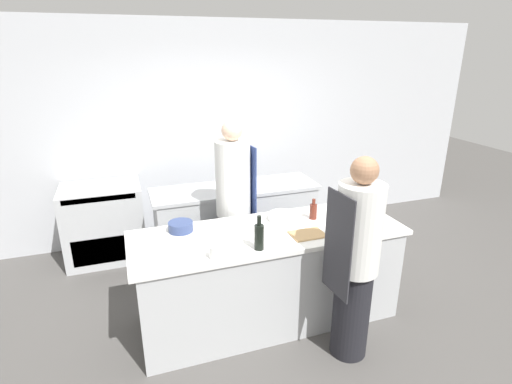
{
  "coord_description": "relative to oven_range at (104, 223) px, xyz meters",
  "views": [
    {
      "loc": [
        -1.16,
        -3.01,
        2.45
      ],
      "look_at": [
        0.0,
        0.35,
        1.16
      ],
      "focal_mm": 28.0,
      "sensor_mm": 36.0,
      "label": 1
    }
  ],
  "objects": [
    {
      "name": "chef_at_prep_near",
      "position": [
        1.93,
        -2.41,
        0.4
      ],
      "size": [
        0.38,
        0.36,
        1.72
      ],
      "rotation": [
        0.0,
        0.0,
        1.65
      ],
      "color": "black",
      "rests_on": "ground_plane"
    },
    {
      "name": "ground_plane",
      "position": [
        1.46,
        -1.75,
        -0.46
      ],
      "size": [
        16.0,
        16.0,
        0.0
      ],
      "primitive_type": "plane",
      "color": "#4C4947"
    },
    {
      "name": "bottle_olive_oil",
      "position": [
        1.95,
        -1.63,
        0.53
      ],
      "size": [
        0.07,
        0.07,
        0.2
      ],
      "color": "#5B2319",
      "rests_on": "prep_counter"
    },
    {
      "name": "bottle_wine",
      "position": [
        1.26,
        -2.04,
        0.57
      ],
      "size": [
        0.08,
        0.08,
        0.29
      ],
      "color": "black",
      "rests_on": "prep_counter"
    },
    {
      "name": "cutting_board",
      "position": [
        1.75,
        -1.93,
        0.46
      ],
      "size": [
        0.3,
        0.22,
        0.01
      ],
      "color": "tan",
      "rests_on": "prep_counter"
    },
    {
      "name": "pass_counter",
      "position": [
        1.51,
        -0.51,
        -0.0
      ],
      "size": [
        1.96,
        0.62,
        0.91
      ],
      "color": "#B7BABC",
      "rests_on": "ground_plane"
    },
    {
      "name": "prep_counter",
      "position": [
        1.46,
        -1.75,
        -0.0
      ],
      "size": [
        2.44,
        0.84,
        0.91
      ],
      "color": "#B7BABC",
      "rests_on": "ground_plane"
    },
    {
      "name": "bowl_prep_small",
      "position": [
        0.72,
        -1.49,
        0.49
      ],
      "size": [
        0.22,
        0.22,
        0.09
      ],
      "color": "navy",
      "rests_on": "prep_counter"
    },
    {
      "name": "bottle_vinegar",
      "position": [
        2.42,
        -1.94,
        0.55
      ],
      "size": [
        0.07,
        0.07,
        0.24
      ],
      "color": "#B2A84C",
      "rests_on": "prep_counter"
    },
    {
      "name": "chef_at_stove",
      "position": [
        1.32,
        -1.09,
        0.45
      ],
      "size": [
        0.38,
        0.36,
        1.8
      ],
      "rotation": [
        0.0,
        0.0,
        -1.48
      ],
      "color": "black",
      "rests_on": "ground_plane"
    },
    {
      "name": "oven_range",
      "position": [
        0.0,
        0.0,
        0.0
      ],
      "size": [
        0.91,
        0.66,
        0.92
      ],
      "color": "#B7BABC",
      "rests_on": "ground_plane"
    },
    {
      "name": "bowl_mixing_large",
      "position": [
        1.66,
        -1.56,
        0.48
      ],
      "size": [
        0.27,
        0.27,
        0.06
      ],
      "color": "white",
      "rests_on": "prep_counter"
    },
    {
      "name": "wall_back",
      "position": [
        1.46,
        0.38,
        0.94
      ],
      "size": [
        8.0,
        0.06,
        2.8
      ],
      "color": "silver",
      "rests_on": "ground_plane"
    },
    {
      "name": "cup",
      "position": [
        0.89,
        -2.07,
        0.5
      ],
      "size": [
        0.09,
        0.09,
        0.1
      ],
      "color": "white",
      "rests_on": "prep_counter"
    }
  ]
}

